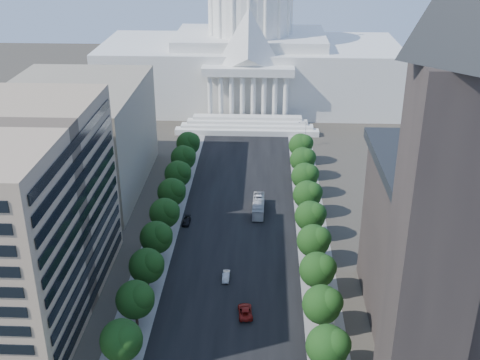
# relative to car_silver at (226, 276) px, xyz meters

# --- Properties ---
(road_asphalt) EXTENTS (30.00, 260.00, 0.01)m
(road_asphalt) POSITION_rel_car_silver_xyz_m (1.50, 37.17, -0.74)
(road_asphalt) COLOR black
(road_asphalt) RESTS_ON ground
(sidewalk_left) EXTENTS (8.00, 260.00, 0.02)m
(sidewalk_left) POSITION_rel_car_silver_xyz_m (-17.50, 37.17, -0.74)
(sidewalk_left) COLOR gray
(sidewalk_left) RESTS_ON ground
(sidewalk_right) EXTENTS (8.00, 260.00, 0.02)m
(sidewalk_right) POSITION_rel_car_silver_xyz_m (20.50, 37.17, -0.74)
(sidewalk_right) COLOR gray
(sidewalk_right) RESTS_ON ground
(capitol) EXTENTS (120.00, 56.00, 73.00)m
(capitol) POSITION_rel_car_silver_xyz_m (1.50, 132.06, 19.27)
(capitol) COLOR white
(capitol) RESTS_ON ground
(office_block_left_far) EXTENTS (38.00, 52.00, 30.00)m
(office_block_left_far) POSITION_rel_car_silver_xyz_m (-46.50, 47.17, 14.26)
(office_block_left_far) COLOR gray
(office_block_left_far) RESTS_ON ground
(tree_l_b) EXTENTS (7.79, 7.60, 9.97)m
(tree_l_b) POSITION_rel_car_silver_xyz_m (-16.16, -29.03, 5.72)
(tree_l_b) COLOR #33261C
(tree_l_b) RESTS_ON ground
(tree_l_c) EXTENTS (7.79, 7.60, 9.97)m
(tree_l_c) POSITION_rel_car_silver_xyz_m (-16.16, -17.03, 5.72)
(tree_l_c) COLOR #33261C
(tree_l_c) RESTS_ON ground
(tree_l_d) EXTENTS (7.79, 7.60, 9.97)m
(tree_l_d) POSITION_rel_car_silver_xyz_m (-16.16, -5.03, 5.72)
(tree_l_d) COLOR #33261C
(tree_l_d) RESTS_ON ground
(tree_l_e) EXTENTS (7.79, 7.60, 9.97)m
(tree_l_e) POSITION_rel_car_silver_xyz_m (-16.16, 6.97, 5.72)
(tree_l_e) COLOR #33261C
(tree_l_e) RESTS_ON ground
(tree_l_f) EXTENTS (7.79, 7.60, 9.97)m
(tree_l_f) POSITION_rel_car_silver_xyz_m (-16.16, 18.97, 5.72)
(tree_l_f) COLOR #33261C
(tree_l_f) RESTS_ON ground
(tree_l_g) EXTENTS (7.79, 7.60, 9.97)m
(tree_l_g) POSITION_rel_car_silver_xyz_m (-16.16, 30.97, 5.72)
(tree_l_g) COLOR #33261C
(tree_l_g) RESTS_ON ground
(tree_l_h) EXTENTS (7.79, 7.60, 9.97)m
(tree_l_h) POSITION_rel_car_silver_xyz_m (-16.16, 42.97, 5.72)
(tree_l_h) COLOR #33261C
(tree_l_h) RESTS_ON ground
(tree_l_i) EXTENTS (7.79, 7.60, 9.97)m
(tree_l_i) POSITION_rel_car_silver_xyz_m (-16.16, 54.97, 5.72)
(tree_l_i) COLOR #33261C
(tree_l_i) RESTS_ON ground
(tree_l_j) EXTENTS (7.79, 7.60, 9.97)m
(tree_l_j) POSITION_rel_car_silver_xyz_m (-16.16, 66.97, 5.72)
(tree_l_j) COLOR #33261C
(tree_l_j) RESTS_ON ground
(tree_r_b) EXTENTS (7.79, 7.60, 9.97)m
(tree_r_b) POSITION_rel_car_silver_xyz_m (19.84, -29.03, 5.72)
(tree_r_b) COLOR #33261C
(tree_r_b) RESTS_ON ground
(tree_r_c) EXTENTS (7.79, 7.60, 9.97)m
(tree_r_c) POSITION_rel_car_silver_xyz_m (19.84, -17.03, 5.72)
(tree_r_c) COLOR #33261C
(tree_r_c) RESTS_ON ground
(tree_r_d) EXTENTS (7.79, 7.60, 9.97)m
(tree_r_d) POSITION_rel_car_silver_xyz_m (19.84, -5.03, 5.72)
(tree_r_d) COLOR #33261C
(tree_r_d) RESTS_ON ground
(tree_r_e) EXTENTS (7.79, 7.60, 9.97)m
(tree_r_e) POSITION_rel_car_silver_xyz_m (19.84, 6.97, 5.72)
(tree_r_e) COLOR #33261C
(tree_r_e) RESTS_ON ground
(tree_r_f) EXTENTS (7.79, 7.60, 9.97)m
(tree_r_f) POSITION_rel_car_silver_xyz_m (19.84, 18.97, 5.72)
(tree_r_f) COLOR #33261C
(tree_r_f) RESTS_ON ground
(tree_r_g) EXTENTS (7.79, 7.60, 9.97)m
(tree_r_g) POSITION_rel_car_silver_xyz_m (19.84, 30.97, 5.72)
(tree_r_g) COLOR #33261C
(tree_r_g) RESTS_ON ground
(tree_r_h) EXTENTS (7.79, 7.60, 9.97)m
(tree_r_h) POSITION_rel_car_silver_xyz_m (19.84, 42.97, 5.72)
(tree_r_h) COLOR #33261C
(tree_r_h) RESTS_ON ground
(tree_r_i) EXTENTS (7.79, 7.60, 9.97)m
(tree_r_i) POSITION_rel_car_silver_xyz_m (19.84, 54.97, 5.72)
(tree_r_i) COLOR #33261C
(tree_r_i) RESTS_ON ground
(tree_r_j) EXTENTS (7.79, 7.60, 9.97)m
(tree_r_j) POSITION_rel_car_silver_xyz_m (19.84, 66.97, 5.72)
(tree_r_j) COLOR #33261C
(tree_r_j) RESTS_ON ground
(streetlight_b) EXTENTS (2.61, 0.44, 9.00)m
(streetlight_b) POSITION_rel_car_silver_xyz_m (21.40, -17.83, 5.08)
(streetlight_b) COLOR gray
(streetlight_b) RESTS_ON ground
(streetlight_c) EXTENTS (2.61, 0.44, 9.00)m
(streetlight_c) POSITION_rel_car_silver_xyz_m (21.40, 7.17, 5.08)
(streetlight_c) COLOR gray
(streetlight_c) RESTS_ON ground
(streetlight_d) EXTENTS (2.61, 0.44, 9.00)m
(streetlight_d) POSITION_rel_car_silver_xyz_m (21.40, 32.17, 5.08)
(streetlight_d) COLOR gray
(streetlight_d) RESTS_ON ground
(streetlight_e) EXTENTS (2.61, 0.44, 9.00)m
(streetlight_e) POSITION_rel_car_silver_xyz_m (21.40, 57.17, 5.08)
(streetlight_e) COLOR gray
(streetlight_e) RESTS_ON ground
(streetlight_f) EXTENTS (2.61, 0.44, 9.00)m
(streetlight_f) POSITION_rel_car_silver_xyz_m (21.40, 82.17, 5.08)
(streetlight_f) COLOR gray
(streetlight_f) RESTS_ON ground
(car_silver) EXTENTS (1.61, 4.49, 1.48)m
(car_silver) POSITION_rel_car_silver_xyz_m (0.00, 0.00, 0.00)
(car_silver) COLOR #A7AAAF
(car_silver) RESTS_ON ground
(car_red) EXTENTS (3.36, 6.20, 1.65)m
(car_red) POSITION_rel_car_silver_xyz_m (4.69, -12.54, 0.09)
(car_red) COLOR maroon
(car_red) RESTS_ON ground
(car_dark_b) EXTENTS (2.11, 4.80, 1.37)m
(car_dark_b) POSITION_rel_car_silver_xyz_m (-12.00, 25.20, -0.05)
(car_dark_b) COLOR black
(car_dark_b) RESTS_ON ground
(city_bus) EXTENTS (3.17, 12.80, 3.55)m
(city_bus) POSITION_rel_car_silver_xyz_m (6.66, 32.58, 1.04)
(city_bus) COLOR silver
(city_bus) RESTS_ON ground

